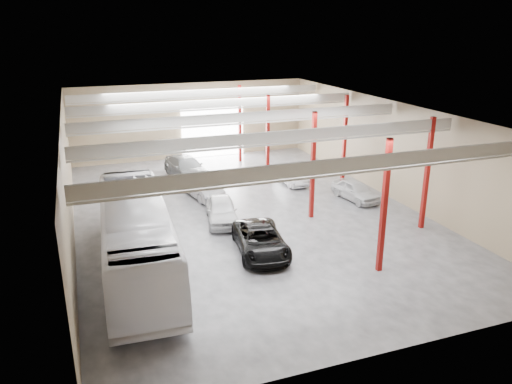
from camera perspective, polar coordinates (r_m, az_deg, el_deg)
depot_shell at (r=32.67m, az=-1.13°, el=6.00°), size 22.12×32.12×7.06m
coach_bus at (r=26.09m, az=-13.54°, el=-4.95°), size 3.96×14.00×3.86m
black_sedan at (r=27.74m, az=0.53°, el=-5.54°), size 3.36×5.88×1.55m
car_row_a at (r=32.09m, az=-3.95°, el=-2.09°), size 2.76×4.93×1.58m
car_row_b at (r=36.84m, az=-6.21°, el=0.62°), size 2.55×5.02×1.58m
car_row_c at (r=41.68m, az=-7.96°, el=2.80°), size 3.32×6.21×1.71m
car_right_near at (r=39.92m, az=4.01°, el=1.95°), size 1.49×4.13×1.35m
car_right_far at (r=36.77m, az=11.29°, el=0.20°), size 2.24×4.39×1.43m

